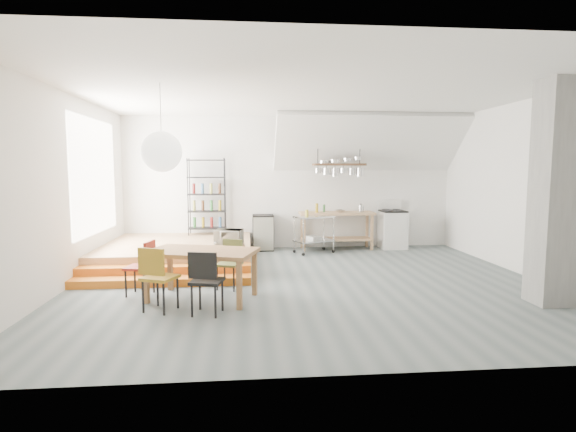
{
  "coord_description": "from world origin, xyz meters",
  "views": [
    {
      "loc": [
        -1.06,
        -7.5,
        1.95
      ],
      "look_at": [
        -0.3,
        0.8,
        1.07
      ],
      "focal_mm": 28.0,
      "sensor_mm": 36.0,
      "label": 1
    }
  ],
  "objects": [
    {
      "name": "floor",
      "position": [
        0.0,
        0.0,
        0.0
      ],
      "size": [
        8.0,
        8.0,
        0.0
      ],
      "primitive_type": "plane",
      "color": "#556163",
      "rests_on": "ground"
    },
    {
      "name": "wall_back",
      "position": [
        0.0,
        3.5,
        1.6
      ],
      "size": [
        8.0,
        0.04,
        3.2
      ],
      "primitive_type": "cube",
      "color": "silver",
      "rests_on": "ground"
    },
    {
      "name": "wall_left",
      "position": [
        -4.0,
        0.0,
        1.6
      ],
      "size": [
        0.04,
        7.0,
        3.2
      ],
      "primitive_type": "cube",
      "color": "silver",
      "rests_on": "ground"
    },
    {
      "name": "wall_right",
      "position": [
        4.0,
        0.0,
        1.6
      ],
      "size": [
        0.04,
        7.0,
        3.2
      ],
      "primitive_type": "cube",
      "color": "silver",
      "rests_on": "ground"
    },
    {
      "name": "ceiling",
      "position": [
        0.0,
        0.0,
        3.2
      ],
      "size": [
        8.0,
        7.0,
        0.02
      ],
      "primitive_type": "cube",
      "color": "white",
      "rests_on": "wall_back"
    },
    {
      "name": "slope_ceiling",
      "position": [
        1.8,
        2.9,
        2.55
      ],
      "size": [
        4.4,
        1.44,
        1.32
      ],
      "primitive_type": "cube",
      "rotation": [
        -0.73,
        0.0,
        0.0
      ],
      "color": "white",
      "rests_on": "wall_back"
    },
    {
      "name": "window_pane",
      "position": [
        -3.98,
        1.5,
        1.8
      ],
      "size": [
        0.02,
        2.5,
        2.2
      ],
      "primitive_type": "cube",
      "color": "white",
      "rests_on": "wall_left"
    },
    {
      "name": "platform",
      "position": [
        -2.5,
        2.0,
        0.2
      ],
      "size": [
        3.0,
        3.0,
        0.4
      ],
      "primitive_type": "cube",
      "color": "#A27751",
      "rests_on": "ground"
    },
    {
      "name": "step_lower",
      "position": [
        -2.5,
        0.05,
        0.07
      ],
      "size": [
        3.0,
        0.35,
        0.13
      ],
      "primitive_type": "cube",
      "color": "orange",
      "rests_on": "ground"
    },
    {
      "name": "step_upper",
      "position": [
        -2.5,
        0.4,
        0.13
      ],
      "size": [
        3.0,
        0.35,
        0.27
      ],
      "primitive_type": "cube",
      "color": "orange",
      "rests_on": "ground"
    },
    {
      "name": "concrete_column",
      "position": [
        3.3,
        -1.5,
        1.6
      ],
      "size": [
        0.5,
        0.5,
        3.2
      ],
      "primitive_type": "cube",
      "color": "slate",
      "rests_on": "ground"
    },
    {
      "name": "kitchen_counter",
      "position": [
        1.1,
        3.15,
        0.63
      ],
      "size": [
        1.8,
        0.6,
        0.91
      ],
      "color": "#A27751",
      "rests_on": "ground"
    },
    {
      "name": "stove",
      "position": [
        2.5,
        3.16,
        0.48
      ],
      "size": [
        0.6,
        0.6,
        1.18
      ],
      "color": "white",
      "rests_on": "ground"
    },
    {
      "name": "pot_rack",
      "position": [
        1.13,
        2.92,
        1.98
      ],
      "size": [
        1.2,
        0.5,
        1.43
      ],
      "color": "#432C1A",
      "rests_on": "ceiling"
    },
    {
      "name": "wire_shelving",
      "position": [
        -2.0,
        3.2,
        1.33
      ],
      "size": [
        0.88,
        0.38,
        1.8
      ],
      "color": "black",
      "rests_on": "platform"
    },
    {
      "name": "microwave_shelf",
      "position": [
        -1.4,
        0.75,
        0.55
      ],
      "size": [
        0.6,
        0.4,
        0.16
      ],
      "color": "#A27751",
      "rests_on": "platform"
    },
    {
      "name": "paper_lantern",
      "position": [
        -2.31,
        -0.65,
        2.2
      ],
      "size": [
        0.6,
        0.6,
        0.6
      ],
      "primitive_type": "sphere",
      "color": "white",
      "rests_on": "ceiling"
    },
    {
      "name": "dining_table",
      "position": [
        -1.74,
        -0.83,
        0.67
      ],
      "size": [
        1.76,
        1.31,
        0.75
      ],
      "rotation": [
        0.0,
        0.0,
        -0.3
      ],
      "color": "olive",
      "rests_on": "ground"
    },
    {
      "name": "chair_mustard",
      "position": [
        -2.29,
        -1.41,
        0.54
      ],
      "size": [
        0.55,
        0.55,
        0.9
      ],
      "rotation": [
        0.0,
        0.0,
        2.71
      ],
      "color": "#A67D1C",
      "rests_on": "ground"
    },
    {
      "name": "chair_black",
      "position": [
        -1.62,
        -1.61,
        0.52
      ],
      "size": [
        0.48,
        0.48,
        0.88
      ],
      "rotation": [
        0.0,
        0.0,
        2.91
      ],
      "color": "black",
      "rests_on": "ground"
    },
    {
      "name": "chair_olive",
      "position": [
        -1.34,
        -0.22,
        0.47
      ],
      "size": [
        0.47,
        0.47,
        0.79
      ],
      "rotation": [
        0.0,
        0.0,
        -0.38
      ],
      "color": "#626831",
      "rests_on": "ground"
    },
    {
      "name": "chair_red",
      "position": [
        -2.65,
        -0.54,
        0.51
      ],
      "size": [
        0.46,
        0.46,
        0.85
      ],
      "rotation": [
        0.0,
        0.0,
        -1.77
      ],
      "color": "#9F2416",
      "rests_on": "ground"
    },
    {
      "name": "rolling_cart",
      "position": [
        0.48,
        2.7,
        0.56
      ],
      "size": [
        0.99,
        0.78,
        0.87
      ],
      "rotation": [
        0.0,
        0.0,
        0.39
      ],
      "color": "silver",
      "rests_on": "ground"
    },
    {
      "name": "mini_fridge",
      "position": [
        -0.68,
        3.2,
        0.42
      ],
      "size": [
        0.5,
        0.5,
        0.85
      ],
      "primitive_type": "cube",
      "color": "black",
      "rests_on": "ground"
    },
    {
      "name": "microwave",
      "position": [
        -1.4,
        0.75,
        0.7
      ],
      "size": [
        0.55,
        0.43,
        0.27
      ],
      "primitive_type": "imported",
      "rotation": [
        0.0,
        0.0,
        -0.23
      ],
      "color": "beige",
      "rests_on": "microwave_shelf"
    },
    {
      "name": "bowl",
      "position": [
        1.18,
        3.1,
        0.94
      ],
      "size": [
        0.25,
        0.25,
        0.06
      ],
      "primitive_type": "imported",
      "rotation": [
        0.0,
        0.0,
        0.11
      ],
      "color": "silver",
      "rests_on": "kitchen_counter"
    }
  ]
}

